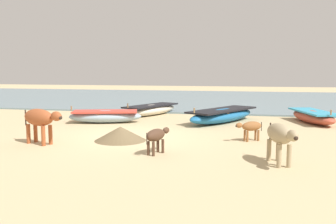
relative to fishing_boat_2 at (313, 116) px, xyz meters
name	(u,v)px	position (x,y,z in m)	size (l,w,h in m)	color
ground	(131,137)	(-6.48, -4.75, -0.28)	(80.00, 80.00, 0.00)	tan
sea_water	(199,98)	(-6.48, 11.85, -0.24)	(60.00, 20.00, 0.08)	slate
fishing_boat_2	(313,116)	(0.00, 0.00, 0.00)	(1.90, 3.39, 0.72)	#B74733
fishing_boat_3	(223,115)	(-3.74, -0.65, 0.03)	(3.12, 4.34, 0.77)	#1E669E
fishing_boat_4	(105,116)	(-8.59, -1.89, 0.00)	(3.23, 1.92, 0.72)	#8CA5B7
fishing_boat_6	(151,109)	(-7.40, 1.09, 0.00)	(2.41, 3.85, 0.71)	beige
cow_adult_dun	(280,135)	(-1.93, -7.38, 0.41)	(0.75, 1.46, 0.97)	tan
calf_near_brown	(251,127)	(-2.58, -4.62, 0.16)	(0.87, 0.68, 0.62)	brown
calf_far_dark	(156,136)	(-5.02, -6.95, 0.20)	(0.55, 1.01, 0.67)	#4C3323
cow_second_adult_rust	(40,119)	(-8.74, -6.50, 0.48)	(1.60, 0.86, 1.07)	#9E4C28
debris_pile_0	(45,114)	(-12.10, -0.85, -0.14)	(1.44, 1.44, 0.29)	brown
debris_pile_1	(120,134)	(-6.60, -5.45, -0.06)	(1.63, 1.63, 0.45)	brown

